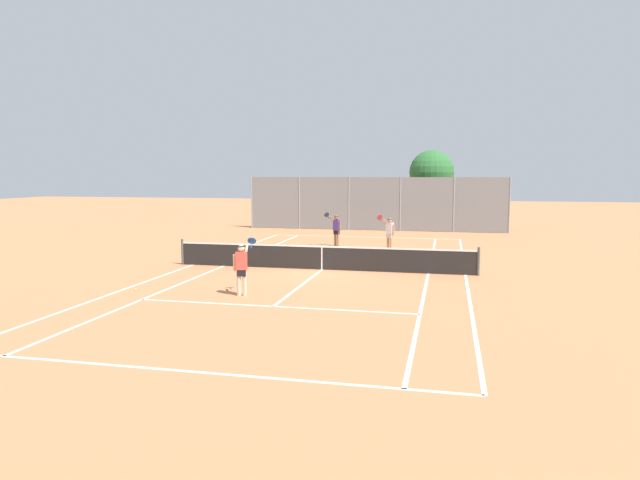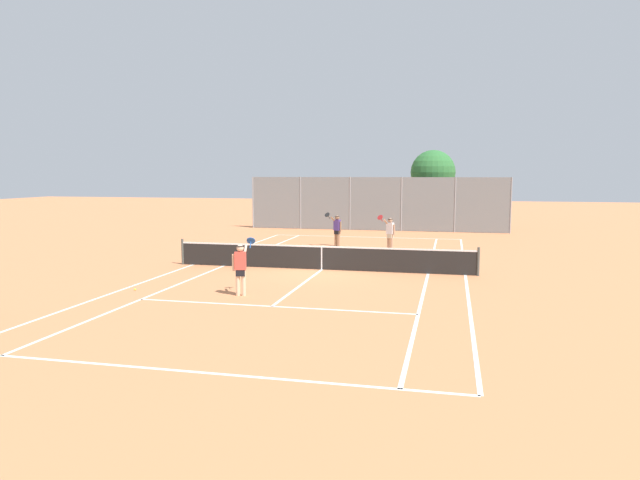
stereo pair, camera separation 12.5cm
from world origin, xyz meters
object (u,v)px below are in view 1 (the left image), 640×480
tree_behind_left (432,174)px  player_far_left (336,228)px  player_far_right (389,232)px  loose_tennis_ball_1 (136,290)px  player_near_side (242,266)px  tennis_net (322,257)px  loose_tennis_ball_0 (304,246)px

tree_behind_left → player_far_left: bearing=-111.5°
player_far_right → loose_tennis_ball_1: 13.50m
loose_tennis_ball_1 → player_near_side: bearing=0.6°
loose_tennis_ball_1 → tree_behind_left: (8.69, 24.18, 3.74)m
player_far_left → loose_tennis_ball_1: player_far_left is taller
tennis_net → loose_tennis_ball_0: bearing=109.8°
loose_tennis_ball_1 → tree_behind_left: bearing=70.2°
player_far_right → loose_tennis_ball_1: (-7.04, -11.49, -0.89)m
player_far_right → tennis_net: bearing=-107.9°
player_far_right → loose_tennis_ball_1: bearing=-121.5°
player_far_left → player_far_right: (2.88, -1.15, 0.00)m
player_near_side → loose_tennis_ball_0: (-1.05, 11.98, -0.89)m
player_far_left → player_far_right: same height
player_far_right → player_near_side: bearing=-106.5°
loose_tennis_ball_0 → loose_tennis_ball_1: (-2.59, -12.02, 0.00)m
player_near_side → tree_behind_left: tree_behind_left is taller
player_near_side → player_far_left: bearing=87.7°
loose_tennis_ball_0 → tree_behind_left: bearing=63.4°
player_far_left → loose_tennis_ball_0: size_ratio=26.88×
loose_tennis_ball_1 → tree_behind_left: tree_behind_left is taller
player_near_side → loose_tennis_ball_0: 12.06m
tree_behind_left → loose_tennis_ball_0: bearing=-116.6°
loose_tennis_ball_0 → loose_tennis_ball_1: size_ratio=1.00×
player_near_side → player_far_left: (0.52, 12.60, 0.00)m
tennis_net → loose_tennis_ball_0: (-2.44, 6.76, -0.48)m
tennis_net → player_near_side: size_ratio=6.76×
player_far_left → loose_tennis_ball_1: 13.33m
player_near_side → loose_tennis_ball_1: bearing=-179.4°
player_far_left → loose_tennis_ball_0: player_far_left is taller
tennis_net → player_far_right: bearing=72.1°
player_far_left → loose_tennis_ball_1: size_ratio=26.88×
tree_behind_left → tennis_net: bearing=-101.0°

